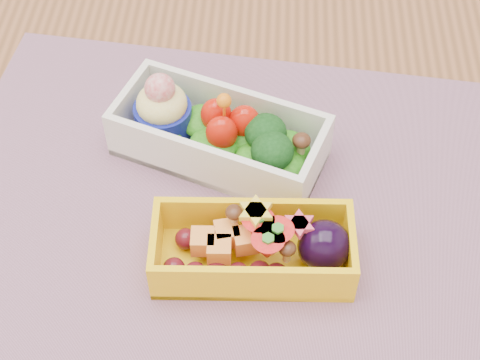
{
  "coord_description": "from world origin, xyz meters",
  "views": [
    {
      "loc": [
        0.01,
        -0.4,
        1.27
      ],
      "look_at": [
        -0.01,
        -0.01,
        0.79
      ],
      "focal_mm": 55.48,
      "sensor_mm": 36.0,
      "label": 1
    }
  ],
  "objects_px": {
    "table": "(248,260)",
    "placemat": "(231,212)",
    "bento_white": "(218,134)",
    "bento_yellow": "(257,248)"
  },
  "relations": [
    {
      "from": "bento_yellow",
      "to": "placemat",
      "type": "bearing_deg",
      "value": 112.59
    },
    {
      "from": "placemat",
      "to": "bento_yellow",
      "type": "relative_size",
      "value": 3.16
    },
    {
      "from": "bento_white",
      "to": "bento_yellow",
      "type": "height_order",
      "value": "bento_white"
    },
    {
      "from": "placemat",
      "to": "bento_yellow",
      "type": "bearing_deg",
      "value": -65.28
    },
    {
      "from": "table",
      "to": "bento_white",
      "type": "height_order",
      "value": "bento_white"
    },
    {
      "from": "table",
      "to": "bento_yellow",
      "type": "xyz_separation_m",
      "value": [
        0.01,
        -0.07,
        0.13
      ]
    },
    {
      "from": "placemat",
      "to": "bento_white",
      "type": "relative_size",
      "value": 2.52
    },
    {
      "from": "table",
      "to": "placemat",
      "type": "xyz_separation_m",
      "value": [
        -0.01,
        -0.02,
        0.1
      ]
    },
    {
      "from": "table",
      "to": "placemat",
      "type": "height_order",
      "value": "placemat"
    },
    {
      "from": "bento_white",
      "to": "bento_yellow",
      "type": "bearing_deg",
      "value": -51.17
    }
  ]
}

